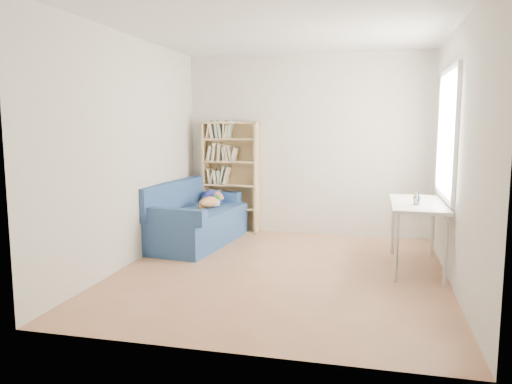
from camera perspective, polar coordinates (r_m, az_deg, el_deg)
ground at (r=5.54m, az=2.83°, el=-9.11°), size 4.00×4.00×0.00m
room_shell at (r=5.31m, az=4.07°, el=8.06°), size 3.54×4.04×2.62m
sofa at (r=6.79m, az=-6.97°, el=-3.23°), size 1.00×1.79×0.84m
bookshelf at (r=7.41m, az=-2.88°, el=1.21°), size 0.82×0.25×1.64m
desk at (r=5.80m, az=17.98°, el=-1.82°), size 0.57×1.25×0.75m
pen_cup at (r=5.58m, az=17.88°, el=-0.85°), size 0.08×0.08×0.15m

